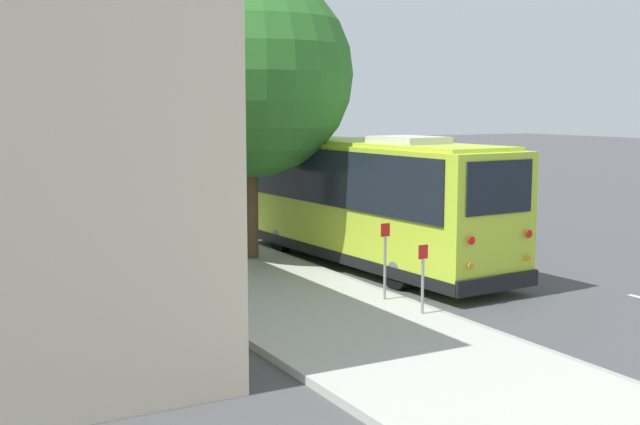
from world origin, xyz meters
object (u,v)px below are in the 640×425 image
Objects in this scene: street_tree at (247,60)px; fire_hydrant at (205,219)px; parked_sedan_black at (65,160)px; parked_sedan_blue at (85,167)px; parked_sedan_white at (114,176)px; sign_post_near at (423,278)px; shuttle_bus at (367,196)px; parked_sedan_silver at (190,199)px; parked_sedan_maroon at (150,185)px; sign_post_far at (385,260)px.

fire_hydrant is at bearing -6.35° from street_tree.
parked_sedan_blue is at bearing 176.30° from parked_sedan_black.
parked_sedan_white is 29.98m from sign_post_near.
shuttle_bus is at bearing -126.54° from street_tree.
street_tree reaches higher than fire_hydrant.
shuttle_bus is 31.76m from parked_sedan_blue.
parked_sedan_white is 17.73m from fire_hydrant.
parked_sedan_silver is at bearing -10.89° from street_tree.
sign_post_near is (-5.41, 2.06, -1.02)m from shuttle_bus.
parked_sedan_maroon is 3.01× the size of sign_post_near.
parked_sedan_blue is at bearing -2.46° from sign_post_far.
parked_sedan_white is 3.30× the size of sign_post_near.
sign_post_far is (-22.80, 1.74, 0.38)m from parked_sedan_maroon.
parked_sedan_white is at bearing 177.11° from parked_sedan_black.
street_tree is at bearing 173.65° from fire_hydrant.
sign_post_near is 12.28m from fire_hydrant.
parked_sedan_silver is 6.38m from parked_sedan_maroon.
shuttle_bus is 2.22× the size of parked_sedan_white.
parked_sedan_maroon is at bearing -178.74° from parked_sedan_white.
parked_sedan_blue is (7.20, -0.02, -0.01)m from parked_sedan_white.
street_tree reaches higher than sign_post_far.
fire_hydrant is at bearing 178.23° from parked_sedan_blue.
parked_sedan_maroon is at bearing -7.75° from street_tree.
parked_sedan_white is at bearing -178.37° from parked_sedan_blue.
sign_post_near reaches higher than parked_sedan_silver.
parked_sedan_white is 23.21m from street_tree.
shuttle_bus reaches higher than parked_sedan_white.
parked_sedan_maroon reaches higher than parked_sedan_blue.
parked_sedan_maroon is (6.37, -0.28, 0.01)m from parked_sedan_silver.
street_tree reaches higher than sign_post_near.
parked_sedan_silver is 1.14× the size of parked_sedan_maroon.
parked_sedan_black is (19.97, -0.00, -0.02)m from parked_sedan_maroon.
parked_sedan_white is at bearing -2.90° from sign_post_near.
parked_sedan_silver is 1.07× the size of parked_sedan_black.
parked_sedan_maroon is 0.91× the size of parked_sedan_white.
parked_sedan_blue is 35.81m from sign_post_far.
parked_sedan_maroon is at bearing -8.33° from fire_hydrant.
fire_hydrant is (-11.89, 1.74, -0.06)m from parked_sedan_maroon.
sign_post_far reaches higher than fire_hydrant.
street_tree is 5.19× the size of sign_post_far.
shuttle_bus is 2.13× the size of parked_sedan_silver.
street_tree reaches higher than parked_sedan_blue.
sign_post_near is at bearing -175.72° from street_tree.
shuttle_bus reaches higher than sign_post_near.
shuttle_bus is 2.22× the size of parked_sedan_blue.
parked_sedan_black is 31.91m from fire_hydrant.
sign_post_far reaches higher than sign_post_near.
street_tree is (-29.79, 2.08, 4.92)m from parked_sedan_blue.
parked_sedan_silver is 17.86m from sign_post_near.
parked_sedan_maroon is 17.67m from street_tree.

